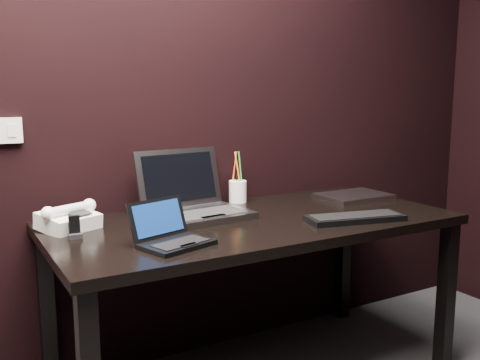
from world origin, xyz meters
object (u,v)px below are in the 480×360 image
desk (255,236)px  closed_laptop (354,196)px  desk_phone (69,219)px  mobile_phone (75,230)px  silver_laptop (194,204)px  ext_keyboard (355,218)px  pen_cup (238,191)px  netbook (171,236)px

desk → closed_laptop: (0.65, 0.12, 0.09)m
desk_phone → mobile_phone: size_ratio=3.02×
silver_laptop → ext_keyboard: (0.55, -0.40, -0.04)m
desk_phone → mobile_phone: (-0.01, -0.13, -0.01)m
silver_laptop → ext_keyboard: bearing=-36.3°
ext_keyboard → desk_phone: 1.15m
desk → ext_keyboard: 0.43m
silver_laptop → pen_cup: size_ratio=1.76×
desk → mobile_phone: mobile_phone is taller
netbook → desk_phone: size_ratio=1.15×
desk_phone → pen_cup: (0.83, 0.13, 0.01)m
closed_laptop → ext_keyboard: bearing=-130.9°
desk_phone → pen_cup: size_ratio=1.01×
ext_keyboard → mobile_phone: (-1.07, 0.31, 0.02)m
silver_laptop → pen_cup: 0.35m
closed_laptop → mobile_phone: mobile_phone is taller
ext_keyboard → closed_laptop: ext_keyboard is taller
closed_laptop → desk_phone: size_ratio=1.37×
silver_laptop → pen_cup: silver_laptop is taller
desk_phone → mobile_phone: 0.13m
closed_laptop → desk_phone: desk_phone is taller
silver_laptop → closed_laptop: bearing=-2.7°
closed_laptop → desk_phone: 1.38m
pen_cup → desk: bearing=-107.4°
mobile_phone → netbook: bearing=-43.9°
closed_laptop → desk_phone: (-1.38, 0.08, 0.03)m
closed_laptop → pen_cup: (-0.55, 0.21, 0.05)m
mobile_phone → desk: bearing=-5.7°
netbook → pen_cup: size_ratio=1.16×
silver_laptop → desk_phone: size_ratio=1.75×
silver_laptop → ext_keyboard: silver_laptop is taller
ext_keyboard → closed_laptop: bearing=49.1°
mobile_phone → desk_phone: bearing=86.5°
ext_keyboard → closed_laptop: size_ratio=1.26×
pen_cup → desk_phone: bearing=-171.3°
netbook → silver_laptop: (0.25, 0.35, 0.02)m
desk → pen_cup: size_ratio=6.85×
desk → mobile_phone: 0.74m
mobile_phone → pen_cup: bearing=17.2°
closed_laptop → netbook: bearing=-164.3°
netbook → silver_laptop: bearing=54.4°
pen_cup → netbook: bearing=-137.1°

